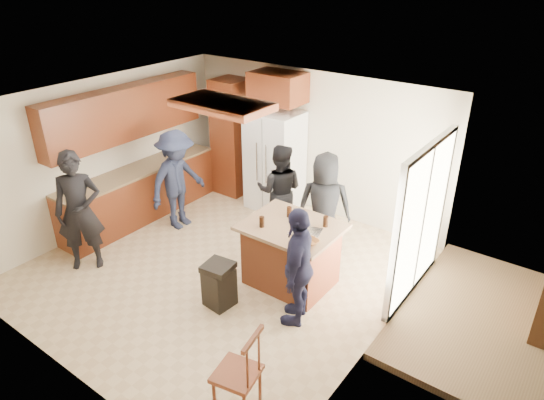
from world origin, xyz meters
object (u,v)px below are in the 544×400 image
Objects in this scene: refrigerator at (275,161)px; kitchen_island at (291,254)px; person_counter at (177,180)px; person_behind_right at (324,206)px; person_side_right at (298,266)px; person_front_left at (79,211)px; person_behind_left at (280,191)px; trash_bin at (219,284)px; spindle_chair at (239,374)px.

refrigerator is 1.41× the size of kitchen_island.
person_counter is at bearing -119.68° from refrigerator.
person_behind_right is 1.61m from person_side_right.
person_front_left is at bearing 172.90° from person_counter.
refrigerator is at bearing 131.50° from kitchen_island.
person_behind_left reaches higher than kitchen_island.
trash_bin is at bearing 48.61° from person_behind_right.
person_counter is (-2.95, 0.83, 0.06)m from person_side_right.
person_behind_left is 0.87× the size of refrigerator.
refrigerator is 2.41m from kitchen_island.
person_side_right is at bearing -104.55° from person_counter.
person_front_left is 1.16× the size of person_behind_left.
kitchen_island is (-0.50, 0.59, -0.32)m from person_side_right.
person_front_left is 1.82× the size of spindle_chair.
person_front_left is 1.41× the size of kitchen_island.
person_behind_right reaches higher than person_side_right.
refrigerator is (-0.65, 0.75, 0.12)m from person_behind_left.
person_front_left is at bearing -168.00° from trash_bin.
person_front_left is 3.30m from person_side_right.
trash_bin is 1.70m from spindle_chair.
spindle_chair is at bearing -41.36° from trash_bin.
person_side_right is (3.19, 0.84, -0.11)m from person_front_left.
person_behind_right is (2.65, 2.36, -0.08)m from person_front_left.
refrigerator is at bearing -159.16° from person_side_right.
person_counter is at bearing 33.98° from person_front_left.
refrigerator reaches higher than trash_bin.
person_behind_right is at bearing -73.01° from person_counter.
person_counter is 1.77m from refrigerator.
person_behind_right is 3.14m from spindle_chair.
person_counter is at bearing 144.34° from spindle_chair.
kitchen_island is at bearing -159.88° from person_side_right.
trash_bin is (0.45, -1.99, -0.46)m from person_behind_left.
person_counter is at bearing 1.44° from person_behind_left.
person_behind_right is at bearing 179.16° from person_side_right.
person_front_left is at bearing -109.22° from refrigerator.
refrigerator is 4.54m from spindle_chair.
spindle_chair reaches higher than kitchen_island.
person_behind_right is 1.04× the size of person_side_right.
person_behind_right is 2.00m from trash_bin.
person_side_right is at bearing 100.87° from spindle_chair.
trash_bin is at bearing -120.29° from person_counter.
person_side_right is 1.15m from trash_bin.
person_counter reaches higher than person_behind_right.
person_behind_right is at bearing 92.32° from kitchen_island.
spindle_chair is (0.82, -3.00, -0.37)m from person_behind_right.
person_behind_left is 1.71m from person_counter.
person_behind_right is 0.97× the size of person_counter.
person_side_right is 3.06m from person_counter.
spindle_chair is (3.24, -2.32, -0.40)m from person_counter.
person_front_left is 2.33m from trash_bin.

